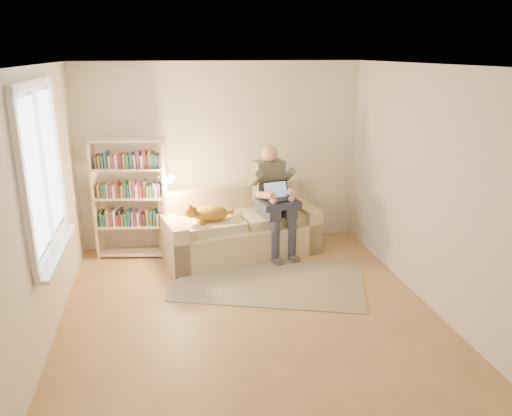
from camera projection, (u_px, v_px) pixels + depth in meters
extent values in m
plane|color=#9C7547|center=(250.00, 314.00, 5.41)|extent=(4.50, 4.50, 0.00)
cube|color=white|center=(249.00, 65.00, 4.62)|extent=(4.00, 4.50, 0.02)
cube|color=silver|center=(39.00, 211.00, 4.66)|extent=(0.02, 4.50, 2.60)
cube|color=silver|center=(432.00, 189.00, 5.38)|extent=(0.02, 4.50, 2.60)
cube|color=silver|center=(222.00, 155.00, 7.12)|extent=(4.00, 0.02, 2.60)
cube|color=silver|center=(317.00, 307.00, 2.91)|extent=(4.00, 0.02, 2.60)
plane|color=white|center=(42.00, 169.00, 4.74)|extent=(0.00, 1.50, 1.50)
cube|color=white|center=(32.00, 84.00, 4.51)|extent=(0.05, 1.50, 0.08)
cube|color=white|center=(53.00, 246.00, 4.98)|extent=(0.05, 1.50, 0.08)
cube|color=white|center=(43.00, 169.00, 4.75)|extent=(0.04, 0.05, 1.50)
cube|color=white|center=(58.00, 251.00, 5.01)|extent=(0.12, 1.52, 0.04)
cube|color=beige|center=(240.00, 239.00, 6.96)|extent=(2.25, 1.36, 0.44)
cube|color=beige|center=(231.00, 201.00, 7.15)|extent=(2.10, 0.64, 0.45)
cube|color=beige|center=(173.00, 242.00, 6.58)|extent=(0.40, 0.97, 0.63)
cube|color=beige|center=(300.00, 224.00, 7.29)|extent=(0.40, 0.97, 0.63)
cube|color=beige|center=(208.00, 225.00, 6.66)|extent=(1.01, 0.80, 0.13)
cube|color=beige|center=(273.00, 216.00, 7.01)|extent=(1.01, 0.80, 0.13)
cube|color=#646B57|center=(269.00, 181.00, 6.92)|extent=(0.45, 0.31, 0.57)
sphere|color=tan|center=(270.00, 153.00, 6.79)|extent=(0.23, 0.23, 0.23)
cube|color=#333847|center=(268.00, 211.00, 6.75)|extent=(0.26, 0.49, 0.18)
cube|color=#333847|center=(285.00, 209.00, 6.84)|extent=(0.26, 0.49, 0.18)
cylinder|color=#333847|center=(275.00, 242.00, 6.66)|extent=(0.12, 0.12, 0.59)
cylinder|color=#333847|center=(292.00, 239.00, 6.75)|extent=(0.12, 0.12, 0.59)
ellipsoid|color=orange|center=(209.00, 214.00, 6.58)|extent=(0.52, 0.34, 0.21)
sphere|color=orange|center=(189.00, 212.00, 6.42)|extent=(0.17, 0.17, 0.17)
cylinder|color=orange|center=(225.00, 213.00, 6.73)|extent=(0.24, 0.09, 0.07)
cube|color=#282D46|center=(278.00, 203.00, 6.75)|extent=(0.60, 0.53, 0.09)
cube|color=black|center=(280.00, 200.00, 6.69)|extent=(0.41, 0.32, 0.02)
cube|color=black|center=(276.00, 190.00, 6.76)|extent=(0.37, 0.16, 0.24)
plane|color=#8CA5CC|center=(276.00, 190.00, 6.76)|extent=(0.34, 0.16, 0.31)
cube|color=beige|center=(96.00, 199.00, 6.70)|extent=(0.08, 0.25, 1.65)
cube|color=beige|center=(166.00, 199.00, 6.72)|extent=(0.08, 0.25, 1.65)
cube|color=beige|center=(135.00, 253.00, 6.94)|extent=(1.01, 0.41, 0.03)
cube|color=beige|center=(133.00, 225.00, 6.82)|extent=(1.01, 0.41, 0.03)
cube|color=beige|center=(131.00, 197.00, 6.70)|extent=(1.01, 0.41, 0.03)
cube|color=beige|center=(128.00, 168.00, 6.58)|extent=(1.01, 0.41, 0.03)
cube|color=beige|center=(126.00, 140.00, 6.47)|extent=(1.01, 0.41, 0.03)
cube|color=gold|center=(132.00, 218.00, 6.79)|extent=(0.86, 0.34, 0.20)
cube|color=#66337F|center=(130.00, 189.00, 6.67)|extent=(0.86, 0.34, 0.20)
cube|color=silver|center=(128.00, 160.00, 6.55)|extent=(0.86, 0.34, 0.20)
cylinder|color=beige|center=(160.00, 195.00, 6.70)|extent=(0.09, 0.09, 0.04)
cone|color=beige|center=(169.00, 179.00, 6.53)|extent=(0.13, 0.15, 0.14)
cube|color=gray|center=(270.00, 281.00, 6.17)|extent=(2.59, 2.00, 0.01)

